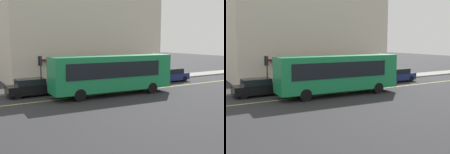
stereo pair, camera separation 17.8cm
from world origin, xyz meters
The scene contains 11 objects.
ground centered at (0.00, 0.00, 0.00)m, with size 120.00×120.00×0.00m, color #28282B.
sidewalk centered at (0.00, 5.34, 0.07)m, with size 80.00×2.76×0.15m, color gray.
lane_centre_stripe centered at (0.00, 0.00, 0.00)m, with size 36.00×0.16×0.01m, color #D8D14C.
storefront_building centered at (2.46, 11.95, 6.01)m, with size 18.90×11.08×12.03m.
bus centered at (0.11, -0.61, 1.99)m, with size 11.24×3.05×3.50m.
traffic_light centered at (-4.83, 4.43, 2.53)m, with size 0.30×0.52×3.20m.
car_navy centered at (10.12, 2.67, 0.74)m, with size 4.30×1.86×1.52m.
car_black centered at (-6.18, 2.65, 0.74)m, with size 4.31×1.88×1.52m.
car_yellow centered at (0.87, 2.61, 0.74)m, with size 4.38×2.02×1.52m.
pedestrian_near_storefront centered at (0.86, 5.73, 1.10)m, with size 0.34×0.34×1.60m.
pedestrian_mid_block centered at (1.85, 4.87, 1.20)m, with size 0.34×0.34×1.75m.
Camera 2 is at (-12.46, -21.64, 4.91)m, focal length 44.87 mm.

